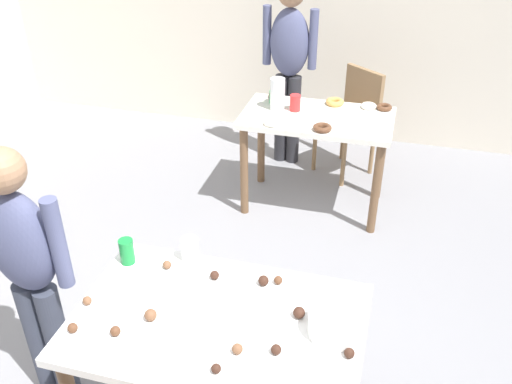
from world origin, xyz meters
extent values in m
cube|color=white|center=(0.10, -0.24, 0.73)|extent=(1.17, 0.75, 0.04)
cylinder|color=brown|center=(-0.42, 0.07, 0.35)|extent=(0.06, 0.06, 0.71)
cylinder|color=brown|center=(0.63, 0.07, 0.35)|extent=(0.06, 0.06, 0.71)
cube|color=silver|center=(0.14, 1.86, 0.73)|extent=(1.07, 0.61, 0.04)
cylinder|color=brown|center=(-0.33, 1.62, 0.35)|extent=(0.06, 0.06, 0.71)
cylinder|color=brown|center=(0.62, 1.62, 0.35)|extent=(0.06, 0.06, 0.71)
cylinder|color=brown|center=(-0.33, 2.10, 0.35)|extent=(0.06, 0.06, 0.71)
cylinder|color=brown|center=(0.62, 2.10, 0.35)|extent=(0.06, 0.06, 0.71)
cube|color=olive|center=(0.29, 2.44, 0.43)|extent=(0.56, 0.56, 0.04)
cube|color=olive|center=(0.40, 2.59, 0.66)|extent=(0.33, 0.26, 0.42)
cylinder|color=olive|center=(0.33, 2.20, 0.21)|extent=(0.04, 0.04, 0.41)
cylinder|color=olive|center=(0.06, 2.41, 0.21)|extent=(0.04, 0.04, 0.41)
cylinder|color=olive|center=(0.53, 2.47, 0.21)|extent=(0.04, 0.04, 0.41)
cylinder|color=olive|center=(0.26, 2.68, 0.21)|extent=(0.04, 0.04, 0.41)
cylinder|color=#383D4C|center=(-0.82, -0.22, 0.35)|extent=(0.11, 0.11, 0.71)
cylinder|color=#383D4C|center=(-0.71, -0.23, 0.35)|extent=(0.11, 0.11, 0.71)
ellipsoid|color=#4C5175|center=(-0.76, -0.23, 0.96)|extent=(0.33, 0.22, 0.50)
sphere|color=#997051|center=(-0.76, -0.23, 1.30)|extent=(0.19, 0.19, 0.19)
cylinder|color=#4C5175|center=(-0.57, -0.24, 0.99)|extent=(0.07, 0.07, 0.43)
cylinder|color=#28282D|center=(-0.16, 2.52, 0.39)|extent=(0.11, 0.11, 0.78)
cylinder|color=#28282D|center=(-0.27, 2.52, 0.39)|extent=(0.11, 0.11, 0.78)
ellipsoid|color=#4C5175|center=(-0.21, 2.52, 1.05)|extent=(0.33, 0.22, 0.55)
cylinder|color=#4C5175|center=(-0.02, 2.51, 1.10)|extent=(0.07, 0.07, 0.47)
cylinder|color=#4C5175|center=(-0.40, 2.53, 1.10)|extent=(0.07, 0.07, 0.47)
cylinder|color=white|center=(0.57, -0.19, 0.79)|extent=(0.21, 0.21, 0.09)
cylinder|color=#198438|center=(-0.41, 0.00, 0.81)|extent=(0.07, 0.07, 0.12)
cylinder|color=white|center=(-0.14, 0.09, 0.81)|extent=(0.08, 0.08, 0.11)
sphere|color=#3D2319|center=(0.23, 0.01, 0.77)|extent=(0.05, 0.05, 0.05)
sphere|color=#3D2319|center=(0.18, -0.49, 0.77)|extent=(0.04, 0.04, 0.04)
sphere|color=brown|center=(-0.22, 0.01, 0.77)|extent=(0.04, 0.04, 0.04)
sphere|color=#3D2319|center=(0.37, -0.35, 0.77)|extent=(0.04, 0.04, 0.04)
sphere|color=brown|center=(0.23, -0.38, 0.77)|extent=(0.04, 0.04, 0.04)
sphere|color=#3D2319|center=(0.42, -0.14, 0.77)|extent=(0.05, 0.05, 0.05)
sphere|color=#3D2319|center=(0.01, -0.01, 0.77)|extent=(0.04, 0.04, 0.04)
sphere|color=brown|center=(0.29, 0.04, 0.77)|extent=(0.04, 0.04, 0.04)
sphere|color=brown|center=(-0.25, -0.42, 0.77)|extent=(0.04, 0.04, 0.04)
sphere|color=brown|center=(-0.45, -0.30, 0.77)|extent=(0.04, 0.04, 0.04)
sphere|color=brown|center=(-0.42, -0.45, 0.77)|extent=(0.04, 0.04, 0.04)
sphere|color=brown|center=(-0.15, -0.31, 0.78)|extent=(0.05, 0.05, 0.05)
sphere|color=#3D2319|center=(0.64, -0.29, 0.77)|extent=(0.04, 0.04, 0.04)
cylinder|color=white|center=(-0.16, 1.89, 0.87)|extent=(0.11, 0.11, 0.23)
cylinder|color=green|center=(-0.21, 2.01, 0.80)|extent=(0.08, 0.08, 0.09)
cylinder|color=red|center=(-0.03, 1.90, 0.81)|extent=(0.08, 0.08, 0.12)
torus|color=white|center=(0.48, 2.09, 0.77)|extent=(0.11, 0.11, 0.03)
torus|color=brown|center=(0.59, 2.10, 0.77)|extent=(0.11, 0.11, 0.03)
torus|color=brown|center=(0.22, 1.62, 0.77)|extent=(0.13, 0.13, 0.04)
torus|color=white|center=(-0.13, 1.62, 0.77)|extent=(0.11, 0.11, 0.03)
torus|color=gold|center=(0.23, 2.09, 0.77)|extent=(0.13, 0.13, 0.04)
torus|color=brown|center=(-0.22, 2.11, 0.77)|extent=(0.11, 0.11, 0.03)
camera|label=1|loc=(0.68, -1.77, 2.36)|focal=38.92mm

